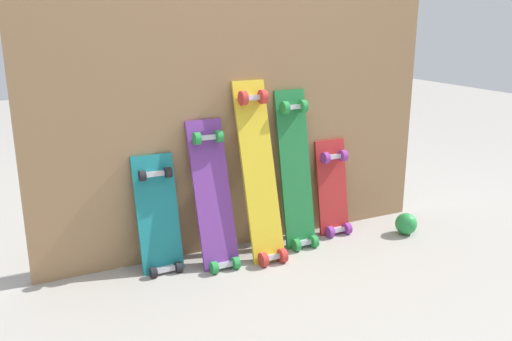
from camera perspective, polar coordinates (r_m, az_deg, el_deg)
name	(u,v)px	position (r m, az deg, el deg)	size (l,w,h in m)	color
ground_plane	(250,246)	(2.94, -0.61, -7.84)	(12.00, 12.00, 0.00)	#9E9991
plywood_wall_panel	(244,94)	(2.78, -1.30, 7.89)	(2.15, 0.04, 1.59)	#99724C
skateboard_teal	(159,221)	(2.66, -10.01, -5.20)	(0.20, 0.19, 0.62)	#197A7F
skateboard_purple	(214,201)	(2.67, -4.37, -3.20)	(0.18, 0.28, 0.77)	#6B338C
skateboard_yellow	(260,178)	(2.72, 0.43, -0.77)	(0.17, 0.33, 0.93)	gold
skateboard_green	(296,176)	(2.88, 4.18, -0.52)	(0.17, 0.24, 0.87)	#1E7238
skateboard_red	(333,193)	(3.08, 7.98, -2.33)	(0.18, 0.17, 0.58)	#B22626
rubber_ball	(406,224)	(3.19, 15.24, -5.33)	(0.12, 0.12, 0.12)	#268C3F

